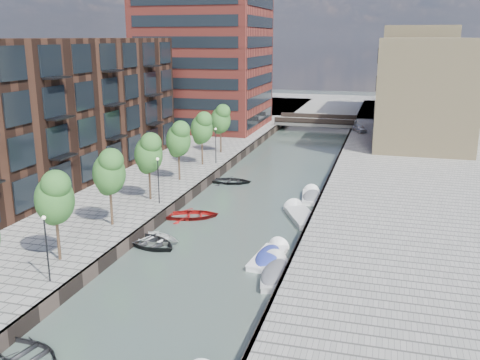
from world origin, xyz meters
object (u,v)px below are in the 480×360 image
at_px(tree_4, 178,138).
at_px(tree_5, 202,127).
at_px(tree_1, 54,196).
at_px(car, 359,128).
at_px(motorboat_2, 300,216).
at_px(tree_6, 221,118).
at_px(motorboat_1, 275,272).
at_px(tree_2, 109,171).
at_px(tree_3, 148,152).
at_px(motorboat_4, 311,196).
at_px(bridge, 316,122).
at_px(sloop_4, 231,183).
at_px(sloop_3, 154,241).
at_px(motorboat_3, 270,256).
at_px(sloop_0, 27,356).
at_px(sloop_2, 192,218).
at_px(sloop_1, 150,246).

xyz_separation_m(tree_4, tree_5, (0.00, 7.00, 0.00)).
height_order(tree_1, car, tree_1).
xyz_separation_m(tree_5, car, (16.00, 26.96, -3.73)).
distance_m(tree_1, motorboat_2, 21.13).
distance_m(tree_6, motorboat_1, 34.70).
bearing_deg(tree_2, car, 71.55).
distance_m(tree_3, motorboat_4, 16.19).
xyz_separation_m(bridge, tree_4, (-8.50, -40.00, 3.92)).
bearing_deg(sloop_4, tree_2, 160.23).
xyz_separation_m(sloop_3, motorboat_3, (9.23, -0.90, 0.20)).
bearing_deg(tree_1, motorboat_4, 57.81).
bearing_deg(sloop_3, tree_4, 24.77).
bearing_deg(motorboat_2, tree_3, -173.37).
bearing_deg(sloop_0, tree_5, 17.56).
bearing_deg(tree_5, motorboat_3, -59.81).
bearing_deg(tree_4, motorboat_2, -22.23).
xyz_separation_m(tree_3, tree_5, (0.00, 14.00, 0.00)).
xyz_separation_m(bridge, car, (7.50, -6.04, 0.19)).
distance_m(bridge, car, 9.63).
bearing_deg(sloop_4, car, -26.56).
relative_size(tree_4, tree_6, 1.00).
relative_size(tree_4, sloop_3, 1.35).
distance_m(tree_5, sloop_2, 16.62).
distance_m(tree_2, sloop_3, 6.38).
bearing_deg(bridge, car, -38.84).
height_order(sloop_0, sloop_2, sloop_2).
height_order(sloop_1, motorboat_3, motorboat_3).
xyz_separation_m(bridge, sloop_4, (-4.06, -36.33, -1.39)).
bearing_deg(sloop_2, sloop_3, 151.75).
relative_size(tree_1, tree_6, 1.00).
relative_size(tree_6, sloop_0, 1.48).
bearing_deg(car, tree_3, -135.62).
distance_m(sloop_3, motorboat_3, 9.28).
xyz_separation_m(motorboat_1, car, (2.34, 51.45, 1.37)).
relative_size(sloop_2, motorboat_1, 0.88).
relative_size(bridge, car, 3.84).
distance_m(bridge, tree_2, 54.81).
bearing_deg(tree_6, car, 51.29).
bearing_deg(tree_1, motorboat_1, 14.42).
height_order(tree_1, tree_2, same).
bearing_deg(tree_5, tree_1, -90.00).
relative_size(tree_1, motorboat_2, 1.02).
bearing_deg(bridge, motorboat_3, -85.56).
height_order(tree_3, motorboat_4, tree_3).
xyz_separation_m(tree_3, sloop_4, (4.44, 10.67, -5.31)).
bearing_deg(motorboat_3, sloop_4, 114.10).
bearing_deg(motorboat_1, sloop_1, 166.18).
distance_m(tree_2, motorboat_4, 20.36).
relative_size(motorboat_3, motorboat_4, 1.01).
distance_m(tree_1, sloop_2, 14.61).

